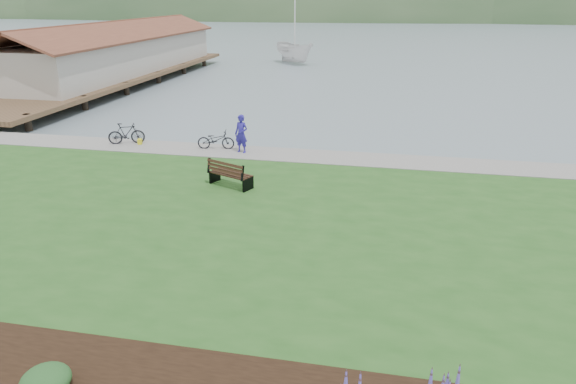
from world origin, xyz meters
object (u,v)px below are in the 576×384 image
at_px(park_bench, 229,173).
at_px(person, 241,131).
at_px(sailboat, 295,64).
at_px(bicycle_a, 216,140).

xyz_separation_m(park_bench, person, (-0.83, 4.63, 0.54)).
relative_size(person, sailboat, 0.07).
bearing_deg(sailboat, bicycle_a, -127.67).
bearing_deg(park_bench, bicycle_a, 137.79).
bearing_deg(person, park_bench, -63.55).
bearing_deg(person, sailboat, 113.16).
bearing_deg(bicycle_a, person, -113.14).
distance_m(park_bench, bicycle_a, 5.47).
height_order(bicycle_a, sailboat, sailboat).
distance_m(park_bench, person, 4.74).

